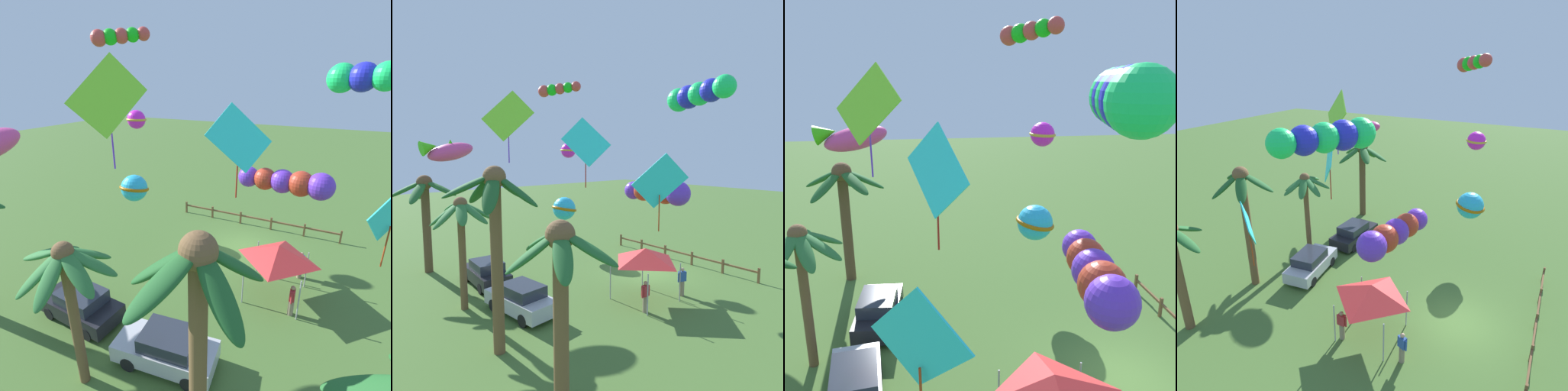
# 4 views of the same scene
# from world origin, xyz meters

# --- Properties ---
(ground_plane) EXTENTS (120.00, 120.00, 0.00)m
(ground_plane) POSITION_xyz_m (0.00, 0.00, 0.00)
(ground_plane) COLOR #476B2D
(palm_tree_0) EXTENTS (3.26, 3.65, 7.38)m
(palm_tree_0) POSITION_xyz_m (-2.35, 11.87, 5.34)
(palm_tree_0) COLOR brown
(palm_tree_0) RESTS_ON ground
(palm_tree_3) EXTENTS (3.46, 3.20, 5.72)m
(palm_tree_3) POSITION_xyz_m (2.40, 11.42, 4.42)
(palm_tree_3) COLOR brown
(palm_tree_3) RESTS_ON ground
(rail_fence) EXTENTS (11.78, 0.12, 0.95)m
(rail_fence) POSITION_xyz_m (0.25, -3.54, 0.59)
(rail_fence) COLOR brown
(rail_fence) RESTS_ON ground
(parked_car_0) EXTENTS (4.00, 1.95, 1.51)m
(parked_car_0) POSITION_xyz_m (4.82, 9.17, 0.75)
(parked_car_0) COLOR black
(parked_car_0) RESTS_ON ground
(parked_car_1) EXTENTS (4.08, 2.16, 1.51)m
(parked_car_1) POSITION_xyz_m (0.09, 9.49, 0.75)
(parked_car_1) COLOR #BCBCC1
(parked_car_1) RESTS_ON ground
(spectator_0) EXTENTS (0.35, 0.52, 1.59)m
(spectator_0) POSITION_xyz_m (-3.67, 1.59, 0.81)
(spectator_0) COLOR gray
(spectator_0) RESTS_ON ground
(spectator_1) EXTENTS (0.26, 0.55, 1.59)m
(spectator_1) POSITION_xyz_m (-3.73, 4.73, 0.81)
(spectator_1) COLOR gray
(spectator_1) RESTS_ON ground
(festival_tent) EXTENTS (2.86, 2.86, 2.85)m
(festival_tent) POSITION_xyz_m (-2.74, 3.63, 2.47)
(festival_tent) COLOR #9E9EA3
(festival_tent) RESTS_ON ground
(kite_tube_0) EXTENTS (2.57, 2.40, 1.08)m
(kite_tube_0) POSITION_xyz_m (7.08, 2.22, 12.51)
(kite_tube_0) COLOR #CF423C
(kite_diamond_1) EXTENTS (2.01, 1.53, 3.42)m
(kite_diamond_1) POSITION_xyz_m (-1.42, 6.64, 8.32)
(kite_diamond_1) COLOR #30ECEB
(kite_tube_2) EXTENTS (4.64, 1.69, 1.31)m
(kite_tube_2) POSITION_xyz_m (-2.62, 2.63, 5.76)
(kite_tube_2) COLOR #662ECB
(kite_diamond_4) EXTENTS (1.58, 2.30, 3.80)m
(kite_diamond_4) POSITION_xyz_m (2.44, 8.72, 9.73)
(kite_diamond_4) COLOR #88EA2F
(kite_tube_5) EXTENTS (3.91, 2.08, 1.11)m
(kite_tube_5) POSITION_xyz_m (-5.55, 3.69, 10.40)
(kite_tube_5) COLOR #19EA66
(kite_ball_6) EXTENTS (1.47, 1.48, 1.12)m
(kite_ball_6) POSITION_xyz_m (6.82, 1.48, 8.06)
(kite_ball_6) COLOR #EC21DB
(kite_ball_8) EXTENTS (2.28, 2.29, 1.78)m
(kite_ball_8) POSITION_xyz_m (7.33, 1.54, 3.56)
(kite_ball_8) COLOR #29B8EB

